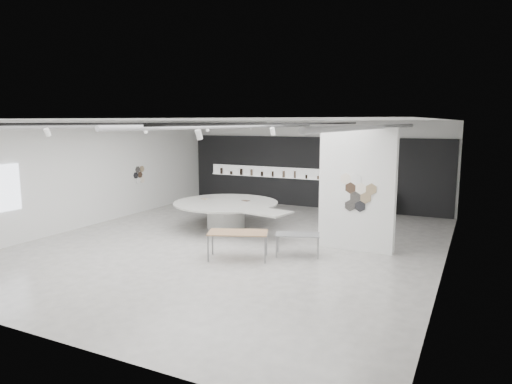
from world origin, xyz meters
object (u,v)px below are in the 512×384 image
at_px(sample_table_stone, 298,236).
at_px(display_island, 227,211).
at_px(partition_column, 357,189).
at_px(kitchen_counter, 373,202).
at_px(sample_table_wood, 238,234).

bearing_deg(sample_table_stone, display_island, 149.19).
bearing_deg(partition_column, kitchen_counter, 96.82).
xyz_separation_m(display_island, kitchen_counter, (4.12, 4.83, -0.13)).
bearing_deg(kitchen_counter, sample_table_wood, -97.76).
bearing_deg(sample_table_wood, sample_table_stone, 36.27).
distance_m(partition_column, sample_table_stone, 2.26).
distance_m(display_island, kitchen_counter, 6.35).
bearing_deg(display_island, sample_table_wood, -44.60).
distance_m(sample_table_wood, sample_table_stone, 1.70).
height_order(sample_table_stone, kitchen_counter, kitchen_counter).
height_order(partition_column, kitchen_counter, partition_column).
xyz_separation_m(display_island, sample_table_wood, (2.10, -3.07, 0.09)).
relative_size(display_island, sample_table_wood, 2.77).
xyz_separation_m(partition_column, sample_table_wood, (-2.67, -2.38, -1.10)).
bearing_deg(display_island, sample_table_stone, -19.80).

